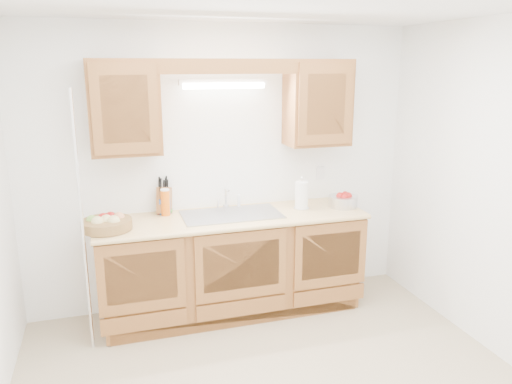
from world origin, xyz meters
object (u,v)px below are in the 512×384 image
object	(u,v)px
knife_block	(164,200)
paper_towel	(302,196)
apple_bowl	(343,200)
fruit_basket	(107,223)

from	to	relation	value
knife_block	paper_towel	xyz separation A→B (m)	(1.19, -0.23, 0.00)
knife_block	apple_bowl	xyz separation A→B (m)	(1.57, -0.29, -0.06)
knife_block	paper_towel	size ratio (longest dim) A/B	1.11
knife_block	paper_towel	world-z (taller)	knife_block
fruit_basket	knife_block	xyz separation A→B (m)	(0.49, 0.33, 0.06)
fruit_basket	apple_bowl	bearing A→B (deg)	1.27
paper_towel	apple_bowl	bearing A→B (deg)	-7.58
knife_block	apple_bowl	bearing A→B (deg)	7.72
fruit_basket	paper_towel	distance (m)	1.68
fruit_basket	knife_block	distance (m)	0.59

